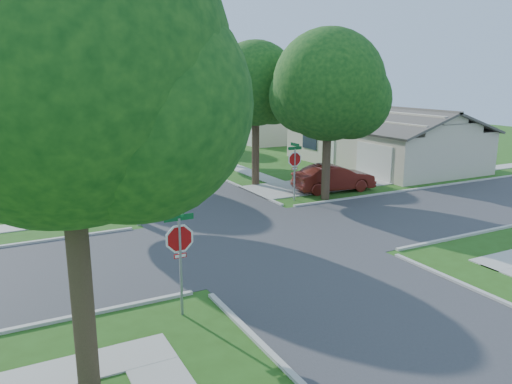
{
  "coord_description": "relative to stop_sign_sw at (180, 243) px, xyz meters",
  "views": [
    {
      "loc": [
        -8.67,
        -16.57,
        6.28
      ],
      "look_at": [
        0.65,
        1.22,
        1.6
      ],
      "focal_mm": 35.0,
      "sensor_mm": 36.0,
      "label": 1
    }
  ],
  "objects": [
    {
      "name": "ground",
      "position": [
        4.7,
        4.7,
        -2.03
      ],
      "size": [
        100.0,
        100.0,
        0.0
      ],
      "primitive_type": "plane",
      "color": "#264E15",
      "rests_on": "ground"
    },
    {
      "name": "road_ns",
      "position": [
        4.7,
        4.7,
        -2.03
      ],
      "size": [
        7.0,
        100.0,
        0.02
      ],
      "primitive_type": "cube",
      "color": "#333335",
      "rests_on": "ground"
    },
    {
      "name": "sidewalk_ne",
      "position": [
        10.8,
        30.7,
        -2.01
      ],
      "size": [
        1.2,
        40.0,
        0.04
      ],
      "primitive_type": "cube",
      "color": "#9E9B91",
      "rests_on": "ground"
    },
    {
      "name": "sidewalk_nw",
      "position": [
        -1.4,
        30.7,
        -2.01
      ],
      "size": [
        1.2,
        40.0,
        0.04
      ],
      "primitive_type": "cube",
      "color": "#9E9B91",
      "rests_on": "ground"
    },
    {
      "name": "driveway",
      "position": [
        12.6,
        11.8,
        -2.01
      ],
      "size": [
        8.8,
        3.6,
        0.05
      ],
      "primitive_type": "cube",
      "color": "#9E9B91",
      "rests_on": "ground"
    },
    {
      "name": "stop_sign_sw",
      "position": [
        0.0,
        0.0,
        0.0
      ],
      "size": [
        1.05,
        0.8,
        2.98
      ],
      "color": "gray",
      "rests_on": "ground"
    },
    {
      "name": "stop_sign_ne",
      "position": [
        9.4,
        9.4,
        0.0
      ],
      "size": [
        1.05,
        0.8,
        2.98
      ],
      "color": "gray",
      "rests_on": "ground"
    },
    {
      "name": "tree_e_near",
      "position": [
        9.45,
        13.71,
        3.61
      ],
      "size": [
        4.97,
        4.8,
        8.28
      ],
      "color": "#38281C",
      "rests_on": "ground"
    },
    {
      "name": "tree_e_mid",
      "position": [
        9.46,
        25.71,
        4.22
      ],
      "size": [
        5.59,
        5.4,
        9.21
      ],
      "color": "#38281C",
      "rests_on": "ground"
    },
    {
      "name": "tree_e_far",
      "position": [
        9.45,
        38.71,
        3.95
      ],
      "size": [
        5.17,
        5.0,
        8.72
      ],
      "color": "#38281C",
      "rests_on": "ground"
    },
    {
      "name": "tree_w_near",
      "position": [
        0.06,
        13.71,
        4.08
      ],
      "size": [
        5.38,
        5.2,
        8.97
      ],
      "color": "#38281C",
      "rests_on": "ground"
    },
    {
      "name": "tree_w_mid",
      "position": [
        0.06,
        25.71,
        4.46
      ],
      "size": [
        5.8,
        5.6,
        9.56
      ],
      "color": "#38281C",
      "rests_on": "ground"
    },
    {
      "name": "tree_w_far",
      "position": [
        0.05,
        38.71,
        3.48
      ],
      "size": [
        4.76,
        4.6,
        8.04
      ],
      "color": "#38281C",
      "rests_on": "ground"
    },
    {
      "name": "tree_sw_corner",
      "position": [
        -2.74,
        -2.29,
        4.23
      ],
      "size": [
        6.21,
        6.0,
        9.55
      ],
      "color": "#38281C",
      "rests_on": "ground"
    },
    {
      "name": "tree_ne_corner",
      "position": [
        11.06,
        8.91,
        3.56
      ],
      "size": [
        5.8,
        5.6,
        8.66
      ],
      "color": "#38281C",
      "rests_on": "ground"
    },
    {
      "name": "house_ne_near",
      "position": [
        20.69,
        15.7,
        -0.51
      ],
      "size": [
        8.42,
        13.6,
        4.23
      ],
      "color": "beige",
      "rests_on": "ground"
    },
    {
      "name": "house_ne_far",
      "position": [
        20.69,
        33.7,
        -0.51
      ],
      "size": [
        8.42,
        13.6,
        4.23
      ],
      "color": "beige",
      "rests_on": "ground"
    },
    {
      "name": "car_driveway",
      "position": [
        12.48,
        10.2,
        -1.28
      ],
      "size": [
        4.73,
        2.15,
        1.5
      ],
      "primitive_type": "imported",
      "rotation": [
        0.0,
        0.0,
        1.44
      ],
      "color": "#5D1913",
      "rests_on": "ground"
    },
    {
      "name": "car_curb_east",
      "position": [
        6.31,
        35.94,
        -1.39
      ],
      "size": [
        1.83,
        3.86,
        1.27
      ],
      "primitive_type": "imported",
      "rotation": [
        0.0,
        0.0,
        -0.09
      ],
      "color": "black",
      "rests_on": "ground"
    },
    {
      "name": "car_curb_west",
      "position": [
        3.0,
        48.51,
        -1.44
      ],
      "size": [
        2.11,
        4.24,
        1.18
      ],
      "primitive_type": "imported",
      "rotation": [
        0.0,
        0.0,
        3.26
      ],
      "color": "black",
      "rests_on": "ground"
    }
  ]
}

